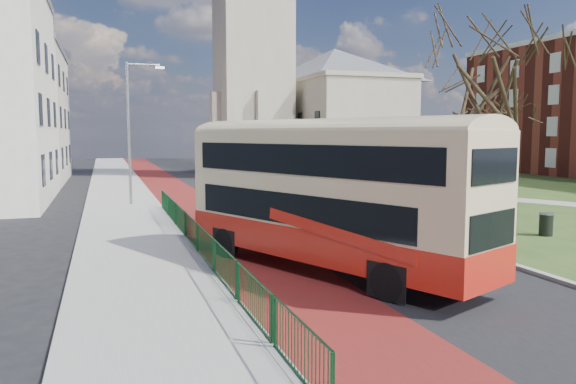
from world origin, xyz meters
name	(u,v)px	position (x,y,z in m)	size (l,w,h in m)	color
ground	(319,275)	(0.00, 0.00, 0.00)	(160.00, 160.00, 0.00)	black
road_carriageway	(227,199)	(1.50, 20.00, 0.01)	(9.00, 120.00, 0.01)	black
bus_lane	(184,200)	(-1.20, 20.00, 0.01)	(3.40, 120.00, 0.01)	#591414
pavement_west	(121,202)	(-5.00, 20.00, 0.06)	(4.00, 120.00, 0.12)	gray
kerb_west	(155,200)	(-3.00, 20.00, 0.07)	(0.25, 120.00, 0.13)	#999993
kerb_east	(285,192)	(6.10, 22.00, 0.07)	(0.25, 80.00, 0.13)	#999993
grass_green	(519,185)	(26.00, 22.00, 0.02)	(40.00, 80.00, 0.04)	#2E4719
pedestrian_railing	(197,239)	(-2.95, 4.00, 0.55)	(0.07, 24.00, 1.12)	#0B3317
gothic_church	(298,41)	(12.56, 38.00, 13.13)	(16.38, 18.00, 40.00)	gray
street_block_far	(1,114)	(-14.00, 38.00, 5.76)	(10.30, 16.30, 11.50)	#B6AB9A
streetlamp	(132,126)	(-4.35, 18.00, 4.59)	(2.13, 0.18, 8.00)	gray
bus	(327,189)	(0.39, 0.43, 2.52)	(6.58, 10.61, 4.41)	#A81A0F
winter_tree_near	(488,77)	(12.93, 9.46, 7.02)	(7.29, 7.29, 10.08)	#312518
winter_tree_far	(493,117)	(21.06, 19.25, 5.30)	(5.96, 5.96, 7.61)	black
litter_bin	(546,224)	(10.98, 2.94, 0.50)	(0.74, 0.74, 0.92)	black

